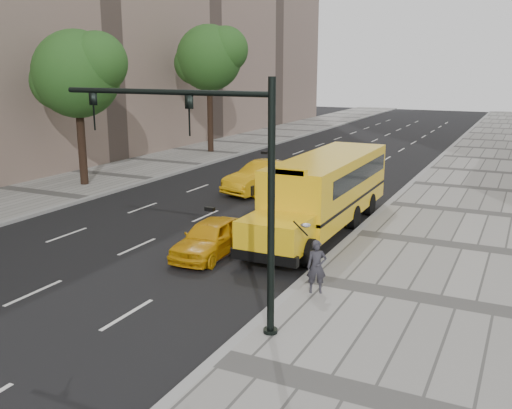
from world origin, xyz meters
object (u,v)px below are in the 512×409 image
at_px(tree_b, 78,73).
at_px(taxi_far, 264,177).
at_px(school_bus, 326,186).
at_px(tree_c, 210,57).
at_px(pedestrian, 317,267).
at_px(traffic_signal, 219,173).
at_px(taxi_near, 210,238).

relative_size(tree_b, taxi_far, 1.70).
relative_size(tree_b, school_bus, 0.74).
bearing_deg(tree_b, taxi_far, 17.77).
bearing_deg(tree_c, tree_b, -90.01).
relative_size(tree_c, pedestrian, 6.11).
xyz_separation_m(taxi_far, traffic_signal, (5.94, -15.27, 3.26)).
distance_m(tree_c, taxi_far, 15.94).
height_order(tree_b, taxi_far, tree_b).
bearing_deg(taxi_near, taxi_far, 102.61).
xyz_separation_m(tree_b, pedestrian, (17.13, -9.21, -5.30)).
bearing_deg(taxi_near, tree_b, 147.41).
bearing_deg(taxi_far, traffic_signal, -51.82).
height_order(tree_b, taxi_near, tree_b).
relative_size(tree_c, taxi_near, 2.48).
bearing_deg(pedestrian, taxi_far, 96.79).
xyz_separation_m(tree_b, traffic_signal, (15.60, -12.17, -2.15)).
relative_size(tree_c, school_bus, 0.84).
height_order(school_bus, traffic_signal, traffic_signal).
height_order(tree_c, taxi_far, tree_c).
bearing_deg(taxi_near, pedestrian, -24.39).
distance_m(tree_b, traffic_signal, 19.90).
bearing_deg(tree_c, school_bus, -47.10).
height_order(pedestrian, traffic_signal, traffic_signal).
bearing_deg(school_bus, traffic_signal, -86.11).
bearing_deg(school_bus, tree_c, 132.90).
relative_size(tree_b, traffic_signal, 1.34).
bearing_deg(traffic_signal, tree_c, 120.76).
height_order(taxi_near, traffic_signal, traffic_signal).
distance_m(tree_b, taxi_far, 11.50).
relative_size(taxi_far, traffic_signal, 0.79).
bearing_deg(pedestrian, school_bus, 82.68).
bearing_deg(taxi_far, pedestrian, -41.83).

